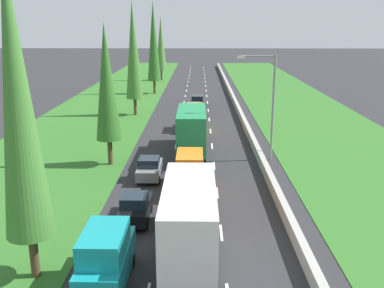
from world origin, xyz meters
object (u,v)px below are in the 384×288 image
object	(u,v)px
poplar_tree_nearest	(17,99)
black_hatchback_left_lane	(135,207)
street_light_mast	(269,100)
white_box_truck_centre_lane	(190,218)
red_hatchback_centre_lane	(194,109)
teal_van_left_lane	(106,258)
poplar_tree_third	(133,51)
poplar_tree_second	(107,83)
grey_hatchback_left_lane	(149,168)
black_sedan_centre_lane	(197,101)
poplar_tree_fourth	(153,42)
orange_van_centre_lane	(190,172)
yellow_van_centre_lane	(195,117)
green_box_truck_centre_lane	(192,130)
poplar_tree_fifth	(161,43)

from	to	relation	value
poplar_tree_nearest	black_hatchback_left_lane	bearing A→B (deg)	57.88
street_light_mast	white_box_truck_centre_lane	bearing A→B (deg)	-110.90
red_hatchback_centre_lane	teal_van_left_lane	bearing A→B (deg)	-95.21
red_hatchback_centre_lane	poplar_tree_third	world-z (taller)	poplar_tree_third
street_light_mast	poplar_tree_third	bearing A→B (deg)	126.63
poplar_tree_third	street_light_mast	world-z (taller)	poplar_tree_third
poplar_tree_nearest	poplar_tree_second	size ratio (longest dim) A/B	1.27
white_box_truck_centre_lane	red_hatchback_centre_lane	world-z (taller)	white_box_truck_centre_lane
black_hatchback_left_lane	grey_hatchback_left_lane	distance (m)	7.32
black_sedan_centre_lane	poplar_tree_fourth	size ratio (longest dim) A/B	0.30
red_hatchback_centre_lane	poplar_tree_second	size ratio (longest dim) A/B	0.34
black_sedan_centre_lane	poplar_tree_fourth	xyz separation A→B (m)	(-7.21, 11.94, 7.72)
white_box_truck_centre_lane	poplar_tree_nearest	world-z (taller)	poplar_tree_nearest
orange_van_centre_lane	poplar_tree_third	xyz separation A→B (m)	(-7.55, 26.22, 6.73)
street_light_mast	poplar_tree_nearest	bearing A→B (deg)	-126.35
black_hatchback_left_lane	street_light_mast	size ratio (longest dim) A/B	0.43
teal_van_left_lane	poplar_tree_nearest	world-z (taller)	poplar_tree_nearest
teal_van_left_lane	street_light_mast	distance (m)	21.77
white_box_truck_centre_lane	red_hatchback_centre_lane	xyz separation A→B (m)	(-0.21, 35.32, -1.35)
yellow_van_centre_lane	green_box_truck_centre_lane	bearing A→B (deg)	-91.03
yellow_van_centre_lane	red_hatchback_centre_lane	distance (m)	7.74
poplar_tree_fifth	street_light_mast	xyz separation A→B (m)	(13.64, -54.48, -2.27)
black_hatchback_left_lane	street_light_mast	world-z (taller)	street_light_mast
grey_hatchback_left_lane	poplar_tree_third	size ratio (longest dim) A/B	0.28
black_hatchback_left_lane	poplar_tree_fifth	world-z (taller)	poplar_tree_fifth
green_box_truck_centre_lane	poplar_tree_nearest	size ratio (longest dim) A/B	0.64
white_box_truck_centre_lane	grey_hatchback_left_lane	bearing A→B (deg)	105.80
yellow_van_centre_lane	black_sedan_centre_lane	size ratio (longest dim) A/B	1.09
poplar_tree_nearest	street_light_mast	bearing A→B (deg)	53.65
poplar_tree_fifth	yellow_van_centre_lane	bearing A→B (deg)	-80.45
black_hatchback_left_lane	poplar_tree_nearest	xyz separation A→B (m)	(-3.81, -6.06, 7.54)
white_box_truck_centre_lane	poplar_tree_fourth	bearing A→B (deg)	97.51
orange_van_centre_lane	poplar_tree_fourth	size ratio (longest dim) A/B	0.33
teal_van_left_lane	street_light_mast	size ratio (longest dim) A/B	0.54
white_box_truck_centre_lane	street_light_mast	world-z (taller)	street_light_mast
orange_van_centre_lane	grey_hatchback_left_lane	xyz separation A→B (m)	(-3.11, 2.44, -0.56)
poplar_tree_nearest	poplar_tree_fourth	distance (m)	54.97
black_hatchback_left_lane	teal_van_left_lane	bearing A→B (deg)	-92.69
black_hatchback_left_lane	green_box_truck_centre_lane	bearing A→B (deg)	77.34
yellow_van_centre_lane	poplar_tree_third	xyz separation A→B (m)	(-7.71, 7.82, 6.73)
red_hatchback_centre_lane	poplar_tree_fourth	bearing A→B (deg)	110.83
black_hatchback_left_lane	street_light_mast	bearing A→B (deg)	51.71
green_box_truck_centre_lane	yellow_van_centre_lane	xyz separation A→B (m)	(0.17, 9.33, -0.78)
poplar_tree_third	poplar_tree_fourth	xyz separation A→B (m)	(0.72, 17.81, 0.41)
teal_van_left_lane	green_box_truck_centre_lane	distance (m)	21.03
orange_van_centre_lane	white_box_truck_centre_lane	bearing A→B (deg)	-88.86
black_hatchback_left_lane	white_box_truck_centre_lane	bearing A→B (deg)	-52.35
white_box_truck_centre_lane	grey_hatchback_left_lane	xyz separation A→B (m)	(-3.29, 11.64, -1.35)
poplar_tree_fourth	black_hatchback_left_lane	bearing A→B (deg)	-85.69
red_hatchback_centre_lane	grey_hatchback_left_lane	xyz separation A→B (m)	(-3.09, -23.69, 0.00)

